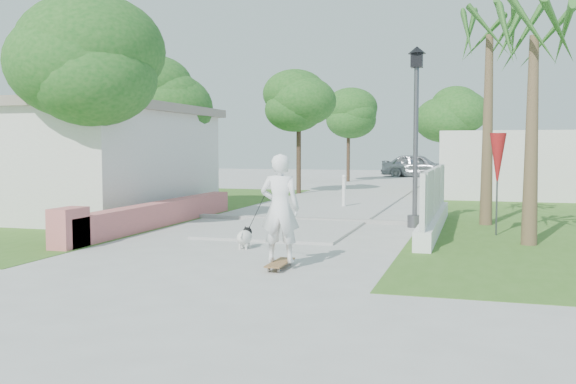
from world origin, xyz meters
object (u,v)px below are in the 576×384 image
(bollard, at_px, (344,190))
(parked_car, at_px, (418,166))
(street_lamp, at_px, (416,129))
(dog, at_px, (245,237))
(patio_umbrella, at_px, (498,161))
(skateboarder, at_px, (261,213))

(bollard, xyz_separation_m, parked_car, (0.44, 21.78, 0.20))
(bollard, bearing_deg, street_lamp, -59.04)
(dog, bearing_deg, patio_umbrella, 30.00)
(street_lamp, relative_size, skateboarder, 1.80)
(dog, xyz_separation_m, parked_car, (0.63, 30.59, 0.55))
(parked_car, bearing_deg, street_lamp, -170.64)
(bollard, height_order, patio_umbrella, patio_umbrella)
(parked_car, bearing_deg, bollard, -176.71)
(street_lamp, xyz_separation_m, parked_car, (-2.26, 26.28, -1.64))
(street_lamp, distance_m, dog, 5.63)
(parked_car, bearing_deg, skateboarder, -175.46)
(patio_umbrella, height_order, dog, patio_umbrella)
(patio_umbrella, bearing_deg, bollard, 129.91)
(patio_umbrella, xyz_separation_m, skateboarder, (-4.11, -4.32, -0.87))
(bollard, bearing_deg, skateboarder, -87.15)
(bollard, height_order, dog, bollard)
(patio_umbrella, distance_m, parked_car, 27.61)
(dog, bearing_deg, street_lamp, 51.53)
(skateboarder, xyz_separation_m, dog, (-0.67, 1.00, -0.59))
(street_lamp, bearing_deg, skateboarder, -112.58)
(patio_umbrella, height_order, skateboarder, patio_umbrella)
(bollard, height_order, skateboarder, skateboarder)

